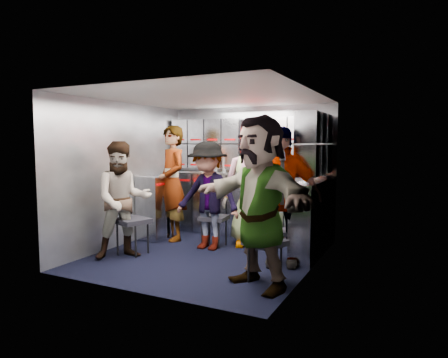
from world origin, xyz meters
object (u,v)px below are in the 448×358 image
at_px(jump_seat_mid_left, 214,219).
at_px(attendant_arc_c, 253,184).
at_px(attendant_arc_a, 123,200).
at_px(attendant_arc_e, 260,202).
at_px(attendant_standing, 172,183).
at_px(attendant_arc_b, 208,196).
at_px(attendant_arc_d, 280,197).
at_px(jump_seat_mid_right, 284,234).
at_px(jump_seat_near_left, 132,223).
at_px(jump_seat_near_right, 265,244).
at_px(jump_seat_center, 257,218).

bearing_deg(jump_seat_mid_left, attendant_arc_c, 31.39).
bearing_deg(attendant_arc_a, attendant_arc_e, -54.17).
distance_m(attendant_standing, attendant_arc_e, 2.37).
bearing_deg(attendant_standing, attendant_arc_b, 16.42).
distance_m(attendant_arc_c, attendant_arc_d, 1.01).
height_order(jump_seat_mid_right, attendant_arc_b, attendant_arc_b).
relative_size(jump_seat_mid_left, jump_seat_mid_right, 1.06).
bearing_deg(attendant_arc_a, attendant_arc_d, -30.96).
height_order(attendant_arc_a, attendant_arc_d, attendant_arc_d).
height_order(attendant_arc_a, attendant_arc_e, attendant_arc_e).
height_order(jump_seat_near_left, attendant_arc_d, attendant_arc_d).
height_order(jump_seat_mid_left, jump_seat_near_right, jump_seat_near_right).
distance_m(jump_seat_near_right, attendant_arc_d, 0.77).
height_order(jump_seat_near_left, attendant_arc_e, attendant_arc_e).
distance_m(attendant_standing, attendant_arc_b, 0.81).
bearing_deg(jump_seat_mid_right, attendant_arc_b, 174.94).
height_order(jump_seat_near_right, attendant_arc_c, attendant_arc_c).
bearing_deg(attendant_arc_b, attendant_arc_a, -129.57).
xyz_separation_m(jump_seat_mid_right, attendant_arc_e, (0.04, -0.99, 0.54)).
relative_size(jump_seat_mid_right, attendant_standing, 0.24).
height_order(attendant_arc_b, attendant_arc_e, attendant_arc_e).
distance_m(jump_seat_mid_left, jump_seat_mid_right, 1.19).
bearing_deg(jump_seat_mid_left, attendant_arc_b, -90.00).
bearing_deg(jump_seat_center, attendant_arc_c, -90.00).
bearing_deg(jump_seat_mid_right, jump_seat_near_right, -86.96).
bearing_deg(jump_seat_mid_right, jump_seat_near_left, -162.94).
bearing_deg(attendant_arc_c, attendant_arc_d, -64.41).
relative_size(jump_seat_near_left, attendant_arc_e, 0.29).
distance_m(jump_seat_mid_left, attendant_standing, 0.91).
xyz_separation_m(jump_seat_mid_left, jump_seat_mid_right, (1.16, -0.28, -0.04)).
bearing_deg(attendant_arc_e, jump_seat_mid_left, 160.67).
bearing_deg(jump_seat_mid_right, attendant_arc_d, -90.00).
height_order(jump_seat_near_left, attendant_arc_c, attendant_arc_c).
height_order(attendant_arc_d, attendant_arc_e, attendant_arc_e).
distance_m(jump_seat_near_left, attendant_arc_e, 2.07).
xyz_separation_m(jump_seat_center, jump_seat_near_right, (0.71, -1.57, 0.03)).
distance_m(jump_seat_near_right, attendant_arc_b, 1.55).
height_order(jump_seat_mid_right, attendant_arc_e, attendant_arc_e).
relative_size(jump_seat_mid_right, attendant_arc_c, 0.23).
bearing_deg(attendant_arc_c, attendant_arc_a, -148.83).
relative_size(attendant_arc_a, attendant_arc_b, 1.00).
height_order(jump_seat_center, attendant_arc_d, attendant_arc_d).
relative_size(attendant_standing, attendant_arc_a, 1.16).
xyz_separation_m(jump_seat_mid_right, attendant_arc_b, (-1.16, 0.10, 0.41)).
bearing_deg(attendant_arc_e, jump_seat_near_left, -163.89).
distance_m(jump_seat_near_right, attendant_arc_e, 0.52).
distance_m(jump_seat_mid_right, attendant_arc_c, 1.04).
relative_size(attendant_arc_a, attendant_arc_d, 0.90).
bearing_deg(jump_seat_center, jump_seat_mid_left, -135.62).
xyz_separation_m(jump_seat_mid_right, attendant_arc_a, (-1.94, -0.78, 0.41)).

